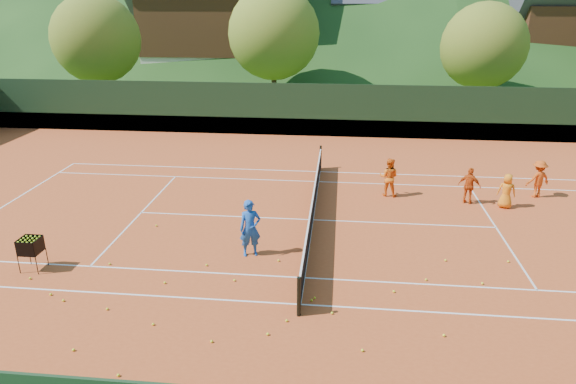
# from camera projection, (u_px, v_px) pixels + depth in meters

# --- Properties ---
(ground) EXTENTS (400.00, 400.00, 0.00)m
(ground) POSITION_uv_depth(u_px,v_px,m) (313.00, 220.00, 18.49)
(ground) COLOR #2B4D18
(ground) RESTS_ON ground
(clay_court) EXTENTS (40.00, 24.00, 0.02)m
(clay_court) POSITION_uv_depth(u_px,v_px,m) (313.00, 220.00, 18.49)
(clay_court) COLOR #B4461D
(clay_court) RESTS_ON ground
(coach) EXTENTS (0.76, 0.62, 1.80)m
(coach) POSITION_uv_depth(u_px,v_px,m) (250.00, 228.00, 15.66)
(coach) COLOR #1B54B4
(coach) RESTS_ON clay_court
(student_a) EXTENTS (0.86, 0.74, 1.56)m
(student_a) POSITION_uv_depth(u_px,v_px,m) (389.00, 177.00, 20.49)
(student_a) COLOR orange
(student_a) RESTS_ON clay_court
(student_b) EXTENTS (0.92, 0.67, 1.44)m
(student_b) POSITION_uv_depth(u_px,v_px,m) (469.00, 186.00, 19.72)
(student_b) COLOR #D24D12
(student_b) RESTS_ON clay_court
(student_c) EXTENTS (0.74, 0.58, 1.34)m
(student_c) POSITION_uv_depth(u_px,v_px,m) (507.00, 191.00, 19.34)
(student_c) COLOR orange
(student_c) RESTS_ON clay_court
(student_d) EXTENTS (1.10, 0.84, 1.51)m
(student_d) POSITION_uv_depth(u_px,v_px,m) (538.00, 179.00, 20.36)
(student_d) COLOR #D04B12
(student_d) RESTS_ON clay_court
(tennis_ball_0) EXTENTS (0.07, 0.07, 0.07)m
(tennis_ball_0) POSITION_uv_depth(u_px,v_px,m) (107.00, 309.00, 13.13)
(tennis_ball_0) COLOR yellow
(tennis_ball_0) RESTS_ON clay_court
(tennis_ball_1) EXTENTS (0.07, 0.07, 0.07)m
(tennis_ball_1) POSITION_uv_depth(u_px,v_px,m) (426.00, 280.00, 14.50)
(tennis_ball_1) COLOR yellow
(tennis_ball_1) RESTS_ON clay_court
(tennis_ball_2) EXTENTS (0.07, 0.07, 0.07)m
(tennis_ball_2) POSITION_uv_depth(u_px,v_px,m) (287.00, 321.00, 12.66)
(tennis_ball_2) COLOR yellow
(tennis_ball_2) RESTS_ON clay_court
(tennis_ball_3) EXTENTS (0.07, 0.07, 0.07)m
(tennis_ball_3) POSITION_uv_depth(u_px,v_px,m) (165.00, 283.00, 14.34)
(tennis_ball_3) COLOR yellow
(tennis_ball_3) RESTS_ON clay_court
(tennis_ball_4) EXTENTS (0.07, 0.07, 0.07)m
(tennis_ball_4) POSITION_uv_depth(u_px,v_px,m) (212.00, 341.00, 11.89)
(tennis_ball_4) COLOR yellow
(tennis_ball_4) RESTS_ON clay_court
(tennis_ball_5) EXTENTS (0.07, 0.07, 0.07)m
(tennis_ball_5) POSITION_uv_depth(u_px,v_px,m) (110.00, 264.00, 15.36)
(tennis_ball_5) COLOR yellow
(tennis_ball_5) RESTS_ON clay_court
(tennis_ball_6) EXTENTS (0.07, 0.07, 0.07)m
(tennis_ball_6) POSITION_uv_depth(u_px,v_px,m) (482.00, 283.00, 14.31)
(tennis_ball_6) COLOR yellow
(tennis_ball_6) RESTS_ON clay_court
(tennis_ball_7) EXTENTS (0.07, 0.07, 0.07)m
(tennis_ball_7) POSITION_uv_depth(u_px,v_px,m) (315.00, 298.00, 13.61)
(tennis_ball_7) COLOR yellow
(tennis_ball_7) RESTS_ON clay_court
(tennis_ball_8) EXTENTS (0.07, 0.07, 0.07)m
(tennis_ball_8) POSITION_uv_depth(u_px,v_px,m) (118.00, 375.00, 10.83)
(tennis_ball_8) COLOR yellow
(tennis_ball_8) RESTS_ON clay_court
(tennis_ball_9) EXTENTS (0.07, 0.07, 0.07)m
(tennis_ball_9) POSITION_uv_depth(u_px,v_px,m) (30.00, 278.00, 14.57)
(tennis_ball_9) COLOR yellow
(tennis_ball_9) RESTS_ON clay_court
(tennis_ball_10) EXTENTS (0.07, 0.07, 0.07)m
(tennis_ball_10) POSITION_uv_depth(u_px,v_px,m) (234.00, 280.00, 14.47)
(tennis_ball_10) COLOR yellow
(tennis_ball_10) RESTS_ON clay_court
(tennis_ball_11) EXTENTS (0.07, 0.07, 0.07)m
(tennis_ball_11) POSITION_uv_depth(u_px,v_px,m) (312.00, 300.00, 13.51)
(tennis_ball_11) COLOR yellow
(tennis_ball_11) RESTS_ON clay_court
(tennis_ball_13) EXTENTS (0.07, 0.07, 0.07)m
(tennis_ball_13) POSITION_uv_depth(u_px,v_px,m) (51.00, 294.00, 13.78)
(tennis_ball_13) COLOR yellow
(tennis_ball_13) RESTS_ON clay_court
(tennis_ball_14) EXTENTS (0.07, 0.07, 0.07)m
(tennis_ball_14) POSITION_uv_depth(u_px,v_px,m) (73.00, 350.00, 11.61)
(tennis_ball_14) COLOR yellow
(tennis_ball_14) RESTS_ON clay_court
(tennis_ball_15) EXTENTS (0.07, 0.07, 0.07)m
(tennis_ball_15) POSITION_uv_depth(u_px,v_px,m) (63.00, 300.00, 13.50)
(tennis_ball_15) COLOR yellow
(tennis_ball_15) RESTS_ON clay_court
(tennis_ball_16) EXTENTS (0.07, 0.07, 0.07)m
(tennis_ball_16) POSITION_uv_depth(u_px,v_px,m) (444.00, 335.00, 12.11)
(tennis_ball_16) COLOR yellow
(tennis_ball_16) RESTS_ON clay_court
(tennis_ball_17) EXTENTS (0.07, 0.07, 0.07)m
(tennis_ball_17) POSITION_uv_depth(u_px,v_px,m) (362.00, 350.00, 11.59)
(tennis_ball_17) COLOR yellow
(tennis_ball_17) RESTS_ON clay_court
(tennis_ball_18) EXTENTS (0.07, 0.07, 0.07)m
(tennis_ball_18) POSITION_uv_depth(u_px,v_px,m) (446.00, 260.00, 15.57)
(tennis_ball_18) COLOR yellow
(tennis_ball_18) RESTS_ON clay_court
(tennis_ball_19) EXTENTS (0.07, 0.07, 0.07)m
(tennis_ball_19) POSITION_uv_depth(u_px,v_px,m) (394.00, 291.00, 13.91)
(tennis_ball_19) COLOR yellow
(tennis_ball_19) RESTS_ON clay_court
(tennis_ball_20) EXTENTS (0.07, 0.07, 0.07)m
(tennis_ball_20) POSITION_uv_depth(u_px,v_px,m) (156.00, 225.00, 17.94)
(tennis_ball_20) COLOR yellow
(tennis_ball_20) RESTS_ON clay_court
(tennis_ball_21) EXTENTS (0.07, 0.07, 0.07)m
(tennis_ball_21) POSITION_uv_depth(u_px,v_px,m) (268.00, 334.00, 12.15)
(tennis_ball_21) COLOR yellow
(tennis_ball_21) RESTS_ON clay_court
(tennis_ball_23) EXTENTS (0.07, 0.07, 0.07)m
(tennis_ball_23) POSITION_uv_depth(u_px,v_px,m) (207.00, 265.00, 15.29)
(tennis_ball_23) COLOR yellow
(tennis_ball_23) RESTS_ON clay_court
(tennis_ball_25) EXTENTS (0.07, 0.07, 0.07)m
(tennis_ball_25) POSITION_uv_depth(u_px,v_px,m) (153.00, 324.00, 12.52)
(tennis_ball_25) COLOR yellow
(tennis_ball_25) RESTS_ON clay_court
(tennis_ball_27) EXTENTS (0.07, 0.07, 0.07)m
(tennis_ball_27) POSITION_uv_depth(u_px,v_px,m) (508.00, 261.00, 15.49)
(tennis_ball_27) COLOR yellow
(tennis_ball_27) RESTS_ON clay_court
(tennis_ball_28) EXTENTS (0.07, 0.07, 0.07)m
(tennis_ball_28) POSITION_uv_depth(u_px,v_px,m) (279.00, 261.00, 15.55)
(tennis_ball_28) COLOR yellow
(tennis_ball_28) RESTS_ON clay_court
(tennis_ball_29) EXTENTS (0.07, 0.07, 0.07)m
(tennis_ball_29) POSITION_uv_depth(u_px,v_px,m) (332.00, 313.00, 12.96)
(tennis_ball_29) COLOR yellow
(tennis_ball_29) RESTS_ON clay_court
(court_lines) EXTENTS (23.83, 11.03, 0.00)m
(court_lines) POSITION_uv_depth(u_px,v_px,m) (313.00, 220.00, 18.48)
(court_lines) COLOR white
(court_lines) RESTS_ON clay_court
(tennis_net) EXTENTS (0.10, 12.07, 1.10)m
(tennis_net) POSITION_uv_depth(u_px,v_px,m) (313.00, 207.00, 18.30)
(tennis_net) COLOR black
(tennis_net) RESTS_ON clay_court
(perimeter_fence) EXTENTS (40.40, 24.24, 3.00)m
(perimeter_fence) POSITION_uv_depth(u_px,v_px,m) (313.00, 187.00, 18.04)
(perimeter_fence) COLOR black
(perimeter_fence) RESTS_ON clay_court
(ball_hopper) EXTENTS (0.57, 0.57, 1.00)m
(ball_hopper) POSITION_uv_depth(u_px,v_px,m) (30.00, 246.00, 14.87)
(ball_hopper) COLOR black
(ball_hopper) RESTS_ON clay_court
(chalet_left) EXTENTS (13.80, 9.93, 12.92)m
(chalet_left) POSITION_uv_depth(u_px,v_px,m) (221.00, 20.00, 45.35)
(chalet_left) COLOR beige
(chalet_left) RESTS_ON ground
(chalet_mid) EXTENTS (12.65, 8.82, 11.45)m
(chalet_mid) POSITION_uv_depth(u_px,v_px,m) (400.00, 27.00, 47.74)
(chalet_mid) COLOR beige
(chalet_mid) RESTS_ON ground
(chalet_right) EXTENTS (11.50, 8.82, 11.91)m
(chalet_right) POSITION_uv_depth(u_px,v_px,m) (576.00, 27.00, 42.57)
(chalet_right) COLOR beige
(chalet_right) RESTS_ON ground
(tree_a) EXTENTS (6.00, 6.00, 7.88)m
(tree_a) POSITION_uv_depth(u_px,v_px,m) (96.00, 39.00, 35.06)
(tree_a) COLOR #3F2919
(tree_a) RESTS_ON ground
(tree_b) EXTENTS (6.40, 6.40, 8.40)m
(tree_b) POSITION_uv_depth(u_px,v_px,m) (274.00, 33.00, 35.63)
(tree_b) COLOR #402719
(tree_b) RESTS_ON ground
(tree_c) EXTENTS (5.60, 5.60, 7.35)m
(tree_c) POSITION_uv_depth(u_px,v_px,m) (483.00, 46.00, 33.57)
(tree_c) COLOR #3D2618
(tree_c) RESTS_ON ground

